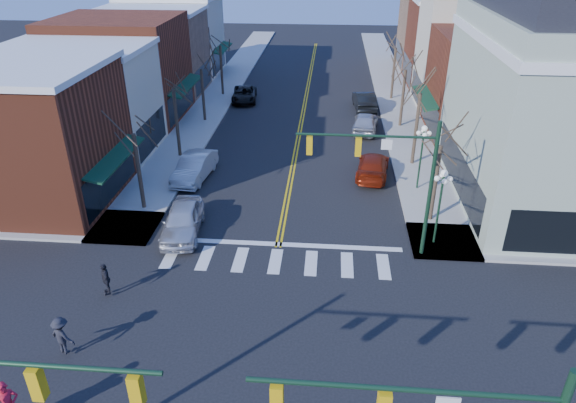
% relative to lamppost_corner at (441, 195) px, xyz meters
% --- Properties ---
extents(ground, '(160.00, 160.00, 0.00)m').
position_rel_lamppost_corner_xyz_m(ground, '(-8.20, -8.50, -2.96)').
color(ground, black).
rests_on(ground, ground).
extents(sidewalk_left, '(3.50, 70.00, 0.15)m').
position_rel_lamppost_corner_xyz_m(sidewalk_left, '(-16.95, 11.50, -2.89)').
color(sidewalk_left, '#9E9B93').
rests_on(sidewalk_left, ground).
extents(sidewalk_right, '(3.50, 70.00, 0.15)m').
position_rel_lamppost_corner_xyz_m(sidewalk_right, '(0.55, 11.50, -2.89)').
color(sidewalk_right, '#9E9B93').
rests_on(sidewalk_right, ground).
extents(bldg_left_brick_a, '(10.00, 8.50, 8.00)m').
position_rel_lamppost_corner_xyz_m(bldg_left_brick_a, '(-23.70, 3.25, 1.04)').
color(bldg_left_brick_a, maroon).
rests_on(bldg_left_brick_a, ground).
extents(bldg_left_stucco_a, '(10.00, 7.00, 7.50)m').
position_rel_lamppost_corner_xyz_m(bldg_left_stucco_a, '(-23.70, 11.00, 0.79)').
color(bldg_left_stucco_a, beige).
rests_on(bldg_left_stucco_a, ground).
extents(bldg_left_brick_b, '(10.00, 9.00, 8.50)m').
position_rel_lamppost_corner_xyz_m(bldg_left_brick_b, '(-23.70, 19.00, 1.29)').
color(bldg_left_brick_b, maroon).
rests_on(bldg_left_brick_b, ground).
extents(bldg_left_tan, '(10.00, 7.50, 7.80)m').
position_rel_lamppost_corner_xyz_m(bldg_left_tan, '(-23.70, 27.25, 0.94)').
color(bldg_left_tan, '#A07658').
rests_on(bldg_left_tan, ground).
extents(bldg_left_stucco_b, '(10.00, 8.00, 8.20)m').
position_rel_lamppost_corner_xyz_m(bldg_left_stucco_b, '(-23.70, 35.00, 1.14)').
color(bldg_left_stucco_b, beige).
rests_on(bldg_left_stucco_b, ground).
extents(bldg_right_brick_a, '(10.00, 8.50, 8.00)m').
position_rel_lamppost_corner_xyz_m(bldg_right_brick_a, '(7.30, 17.25, 1.04)').
color(bldg_right_brick_a, maroon).
rests_on(bldg_right_brick_a, ground).
extents(bldg_right_stucco, '(10.00, 7.00, 10.00)m').
position_rel_lamppost_corner_xyz_m(bldg_right_stucco, '(7.30, 25.00, 2.04)').
color(bldg_right_stucco, beige).
rests_on(bldg_right_stucco, ground).
extents(bldg_right_brick_b, '(10.00, 8.00, 8.50)m').
position_rel_lamppost_corner_xyz_m(bldg_right_brick_b, '(7.30, 32.50, 1.29)').
color(bldg_right_brick_b, maroon).
rests_on(bldg_right_brick_b, ground).
extents(bldg_right_tan, '(10.00, 8.00, 9.00)m').
position_rel_lamppost_corner_xyz_m(bldg_right_tan, '(7.30, 40.50, 1.54)').
color(bldg_right_tan, '#A07658').
rests_on(bldg_right_tan, ground).
extents(traffic_mast_far_right, '(6.60, 0.28, 7.20)m').
position_rel_lamppost_corner_xyz_m(traffic_mast_far_right, '(-2.65, -1.10, 1.75)').
color(traffic_mast_far_right, '#14331E').
rests_on(traffic_mast_far_right, ground).
extents(lamppost_corner, '(0.36, 0.36, 4.33)m').
position_rel_lamppost_corner_xyz_m(lamppost_corner, '(0.00, 0.00, 0.00)').
color(lamppost_corner, '#14331E').
rests_on(lamppost_corner, ground).
extents(lamppost_midblock, '(0.36, 0.36, 4.33)m').
position_rel_lamppost_corner_xyz_m(lamppost_midblock, '(0.00, 6.50, 0.00)').
color(lamppost_midblock, '#14331E').
rests_on(lamppost_midblock, ground).
extents(tree_left_a, '(0.24, 0.24, 4.76)m').
position_rel_lamppost_corner_xyz_m(tree_left_a, '(-16.60, 2.50, -0.58)').
color(tree_left_a, '#382B21').
rests_on(tree_left_a, ground).
extents(tree_left_b, '(0.24, 0.24, 5.04)m').
position_rel_lamppost_corner_xyz_m(tree_left_b, '(-16.60, 10.50, -0.44)').
color(tree_left_b, '#382B21').
rests_on(tree_left_b, ground).
extents(tree_left_c, '(0.24, 0.24, 4.55)m').
position_rel_lamppost_corner_xyz_m(tree_left_c, '(-16.60, 18.50, -0.69)').
color(tree_left_c, '#382B21').
rests_on(tree_left_c, ground).
extents(tree_left_d, '(0.24, 0.24, 4.90)m').
position_rel_lamppost_corner_xyz_m(tree_left_d, '(-16.60, 26.50, -0.51)').
color(tree_left_d, '#382B21').
rests_on(tree_left_d, ground).
extents(tree_right_a, '(0.24, 0.24, 4.62)m').
position_rel_lamppost_corner_xyz_m(tree_right_a, '(0.20, 2.50, -0.65)').
color(tree_right_a, '#382B21').
rests_on(tree_right_a, ground).
extents(tree_right_b, '(0.24, 0.24, 5.18)m').
position_rel_lamppost_corner_xyz_m(tree_right_b, '(0.20, 10.50, -0.37)').
color(tree_right_b, '#382B21').
rests_on(tree_right_b, ground).
extents(tree_right_c, '(0.24, 0.24, 4.83)m').
position_rel_lamppost_corner_xyz_m(tree_right_c, '(0.20, 18.50, -0.55)').
color(tree_right_c, '#382B21').
rests_on(tree_right_c, ground).
extents(tree_right_d, '(0.24, 0.24, 4.97)m').
position_rel_lamppost_corner_xyz_m(tree_right_d, '(0.20, 26.50, -0.48)').
color(tree_right_d, '#382B21').
rests_on(tree_right_d, ground).
extents(car_left_near, '(2.40, 4.99, 1.64)m').
position_rel_lamppost_corner_xyz_m(car_left_near, '(-13.51, -0.03, -2.14)').
color(car_left_near, silver).
rests_on(car_left_near, ground).
extents(car_left_mid, '(2.25, 5.10, 1.63)m').
position_rel_lamppost_corner_xyz_m(car_left_mid, '(-14.60, 6.97, -2.15)').
color(car_left_mid, beige).
rests_on(car_left_mid, ground).
extents(car_left_far, '(2.70, 5.05, 1.35)m').
position_rel_lamppost_corner_xyz_m(car_left_far, '(-14.10, 24.69, -2.29)').
color(car_left_far, black).
rests_on(car_left_far, ground).
extents(car_right_near, '(2.66, 5.15, 1.43)m').
position_rel_lamppost_corner_xyz_m(car_right_near, '(-2.73, 8.39, -2.25)').
color(car_right_near, maroon).
rests_on(car_right_near, ground).
extents(car_right_mid, '(2.47, 4.92, 1.61)m').
position_rel_lamppost_corner_xyz_m(car_right_mid, '(-2.81, 17.10, -2.16)').
color(car_right_mid, silver).
rests_on(car_right_mid, ground).
extents(car_right_far, '(2.17, 5.15, 1.66)m').
position_rel_lamppost_corner_xyz_m(car_right_far, '(-2.61, 23.12, -2.13)').
color(car_right_far, black).
rests_on(car_right_far, ground).
extents(pedestrian_dark_a, '(0.79, 0.99, 1.57)m').
position_rel_lamppost_corner_xyz_m(pedestrian_dark_a, '(-15.50, -5.64, -2.03)').
color(pedestrian_dark_a, black).
rests_on(pedestrian_dark_a, sidewalk_left).
extents(pedestrian_dark_b, '(1.21, 0.93, 1.65)m').
position_rel_lamppost_corner_xyz_m(pedestrian_dark_b, '(-15.70, -9.37, -1.99)').
color(pedestrian_dark_b, black).
rests_on(pedestrian_dark_b, sidewalk_left).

